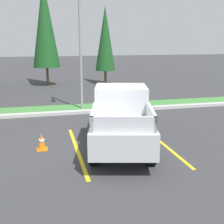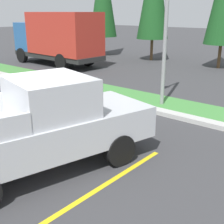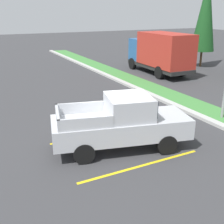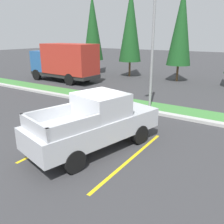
{
  "view_description": "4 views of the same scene",
  "coord_description": "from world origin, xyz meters",
  "px_view_note": "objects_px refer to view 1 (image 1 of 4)",
  "views": [
    {
      "loc": [
        -1.92,
        -9.67,
        3.67
      ],
      "look_at": [
        0.41,
        -0.2,
        1.28
      ],
      "focal_mm": 47.56,
      "sensor_mm": 36.0,
      "label": 1
    },
    {
      "loc": [
        5.96,
        -3.84,
        3.44
      ],
      "look_at": [
        1.0,
        2.03,
        0.88
      ],
      "focal_mm": 48.57,
      "sensor_mm": 36.0,
      "label": 2
    },
    {
      "loc": [
        9.48,
        -4.96,
        5.08
      ],
      "look_at": [
        0.03,
        -0.15,
        1.26
      ],
      "focal_mm": 45.27,
      "sensor_mm": 36.0,
      "label": 3
    },
    {
      "loc": [
        5.81,
        -6.74,
        4.13
      ],
      "look_at": [
        0.21,
        1.83,
        0.82
      ],
      "focal_mm": 38.32,
      "sensor_mm": 36.0,
      "label": 4
    }
  ],
  "objects_px": {
    "cypress_tree_center": "(45,24)",
    "traffic_cone": "(42,142)",
    "pickup_truck_main": "(121,117)",
    "cypress_tree_right_inner": "(105,39)",
    "street_light": "(81,38)"
  },
  "relations": [
    {
      "from": "pickup_truck_main",
      "to": "street_light",
      "type": "relative_size",
      "value": 0.86
    },
    {
      "from": "cypress_tree_center",
      "to": "traffic_cone",
      "type": "relative_size",
      "value": 13.85
    },
    {
      "from": "street_light",
      "to": "cypress_tree_center",
      "type": "height_order",
      "value": "cypress_tree_center"
    },
    {
      "from": "pickup_truck_main",
      "to": "traffic_cone",
      "type": "bearing_deg",
      "value": 174.59
    },
    {
      "from": "pickup_truck_main",
      "to": "cypress_tree_center",
      "type": "relative_size",
      "value": 0.66
    },
    {
      "from": "pickup_truck_main",
      "to": "traffic_cone",
      "type": "distance_m",
      "value": 2.84
    },
    {
      "from": "pickup_truck_main",
      "to": "cypress_tree_right_inner",
      "type": "relative_size",
      "value": 0.87
    },
    {
      "from": "pickup_truck_main",
      "to": "street_light",
      "type": "height_order",
      "value": "street_light"
    },
    {
      "from": "street_light",
      "to": "traffic_cone",
      "type": "relative_size",
      "value": 10.67
    },
    {
      "from": "cypress_tree_right_inner",
      "to": "traffic_cone",
      "type": "xyz_separation_m",
      "value": [
        -5.51,
        -14.73,
        -3.45
      ]
    },
    {
      "from": "traffic_cone",
      "to": "street_light",
      "type": "bearing_deg",
      "value": 68.46
    },
    {
      "from": "cypress_tree_right_inner",
      "to": "traffic_cone",
      "type": "bearing_deg",
      "value": -110.49
    },
    {
      "from": "cypress_tree_right_inner",
      "to": "traffic_cone",
      "type": "height_order",
      "value": "cypress_tree_right_inner"
    },
    {
      "from": "traffic_cone",
      "to": "pickup_truck_main",
      "type": "bearing_deg",
      "value": -5.41
    },
    {
      "from": "cypress_tree_center",
      "to": "cypress_tree_right_inner",
      "type": "relative_size",
      "value": 1.31
    }
  ]
}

